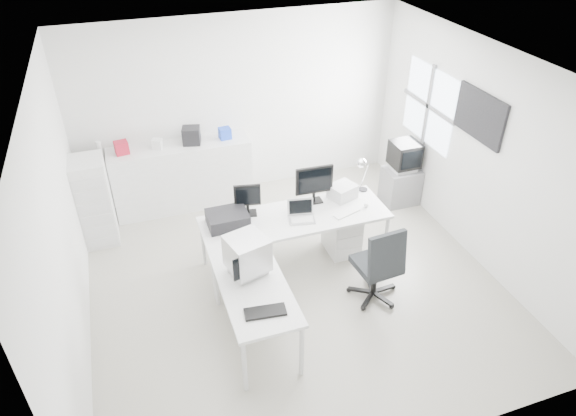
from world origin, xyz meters
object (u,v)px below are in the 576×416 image
object	(u,v)px
lcd_monitor_small	(247,200)
filing_cabinet	(95,201)
main_desk	(295,240)
tv_cabinet	(400,186)
laser_printer	(342,191)
laptop	(302,213)
sideboard	(183,176)
office_chair	(377,261)
crt_tv	(404,157)
lcd_monitor_large	(314,185)
crt_monitor	(247,258)
drawer_pedestal	(342,232)
inkjet_printer	(228,219)
side_desk	(256,312)

from	to	relation	value
lcd_monitor_small	filing_cabinet	bearing A→B (deg)	160.45
main_desk	tv_cabinet	xyz separation A→B (m)	(2.08, 0.89, -0.09)
main_desk	laser_printer	size ratio (longest dim) A/B	7.21
laptop	filing_cabinet	xyz separation A→B (m)	(-2.47, 1.49, -0.22)
sideboard	main_desk	bearing A→B (deg)	-58.86
office_chair	crt_tv	xyz separation A→B (m)	(1.37, 1.82, 0.25)
lcd_monitor_large	laser_printer	xyz separation A→B (m)	(0.40, -0.03, -0.17)
crt_monitor	crt_tv	bearing A→B (deg)	16.07
crt_monitor	office_chair	bearing A→B (deg)	-17.55
drawer_pedestal	crt_tv	size ratio (longest dim) A/B	1.20
main_desk	tv_cabinet	distance (m)	2.26
main_desk	crt_monitor	world-z (taller)	crt_monitor
laser_printer	sideboard	size ratio (longest dim) A/B	0.16
laptop	office_chair	bearing A→B (deg)	-40.44
main_desk	sideboard	xyz separation A→B (m)	(-1.15, 1.90, 0.15)
drawer_pedestal	laptop	size ratio (longest dim) A/B	1.73
tv_cabinet	lcd_monitor_large	bearing A→B (deg)	-159.58
laptop	main_desk	bearing A→B (deg)	127.85
lcd_monitor_large	main_desk	bearing A→B (deg)	-142.24
inkjet_printer	crt_monitor	world-z (taller)	crt_monitor
office_chair	crt_tv	world-z (taller)	office_chair
laptop	filing_cabinet	world-z (taller)	filing_cabinet
crt_monitor	filing_cabinet	size ratio (longest dim) A/B	0.33
main_desk	lcd_monitor_large	world-z (taller)	lcd_monitor_large
lcd_monitor_large	side_desk	bearing A→B (deg)	-129.41
sideboard	filing_cabinet	size ratio (longest dim) A/B	1.63
drawer_pedestal	laptop	world-z (taller)	laptop
lcd_monitor_small	office_chair	xyz separation A→B (m)	(1.25, -1.18, -0.41)
lcd_monitor_large	tv_cabinet	distance (m)	1.98
crt_monitor	tv_cabinet	xyz separation A→B (m)	(2.93, 1.74, -0.67)
inkjet_printer	crt_monitor	bearing A→B (deg)	-90.28
lcd_monitor_small	filing_cabinet	size ratio (longest dim) A/B	0.33
sideboard	laser_printer	bearing A→B (deg)	-41.49
drawer_pedestal	main_desk	bearing A→B (deg)	-175.91
lcd_monitor_small	lcd_monitor_large	bearing A→B (deg)	11.69
office_chair	filing_cabinet	distance (m)	3.89
tv_cabinet	filing_cabinet	xyz separation A→B (m)	(-4.50, 0.49, 0.35)
drawer_pedestal	sideboard	distance (m)	2.62
crt_monitor	side_desk	bearing A→B (deg)	-104.70
laser_printer	crt_tv	xyz separation A→B (m)	(1.33, 0.67, -0.04)
main_desk	inkjet_printer	bearing A→B (deg)	173.29
lcd_monitor_large	filing_cabinet	distance (m)	3.02
crt_monitor	sideboard	bearing A→B (deg)	81.45
inkjet_printer	sideboard	size ratio (longest dim) A/B	0.24
lcd_monitor_small	tv_cabinet	world-z (taller)	lcd_monitor_small
main_desk	office_chair	size ratio (longest dim) A/B	2.16
main_desk	drawer_pedestal	size ratio (longest dim) A/B	4.00
side_desk	laser_printer	xyz separation A→B (m)	(1.60, 1.32, 0.47)
office_chair	laptop	bearing A→B (deg)	123.74
inkjet_printer	laptop	world-z (taller)	laptop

